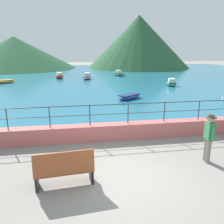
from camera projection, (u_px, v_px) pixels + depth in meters
ground_plane at (125, 177)px, 7.21m from camera, size 120.00×120.00×0.00m
promenade_wall at (109, 132)px, 10.15m from camera, size 20.00×0.56×0.70m
railing at (109, 110)px, 9.89m from camera, size 18.44×0.04×0.90m
lake_water at (84, 77)px, 31.75m from camera, size 64.00×44.32×0.06m
hill_main at (139, 42)px, 45.80m from camera, size 20.28×20.28×10.08m
hill_secondary at (15, 53)px, 43.90m from camera, size 23.04×23.04×6.01m
bench_main at (64, 169)px, 6.61m from camera, size 1.74×0.70×1.13m
person_walking at (209, 136)px, 7.97m from camera, size 0.38×0.57×1.75m
boat_0 at (59, 76)px, 30.28m from camera, size 1.43×2.45×0.76m
boat_1 at (129, 96)px, 17.97m from camera, size 2.40×2.06×0.36m
boat_3 at (119, 74)px, 32.75m from camera, size 1.76×2.47×0.76m
boat_4 at (87, 77)px, 29.36m from camera, size 1.45×2.45×0.76m
boat_5 at (171, 83)px, 24.34m from camera, size 1.34×2.43×0.76m
boat_6 at (4, 81)px, 25.99m from camera, size 2.46×1.84×0.36m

